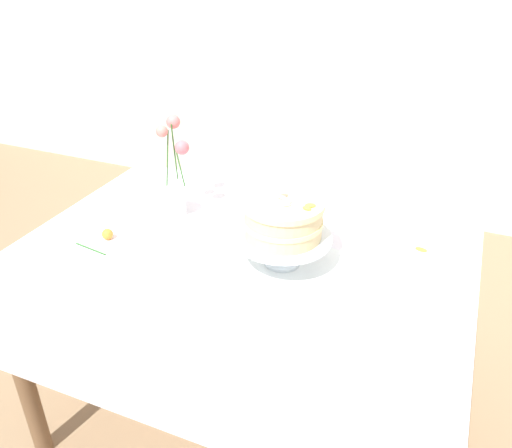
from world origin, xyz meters
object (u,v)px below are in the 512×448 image
Objects in this scene: flower_vase at (176,180)px; fallen_rose at (106,235)px; cake_stand at (282,241)px; layer_cake at (283,219)px; dining_table at (237,281)px.

flower_vase is 2.66× the size of fallen_rose.
layer_cake is (0.00, 0.00, 0.07)m from cake_stand.
layer_cake is at bearing 11.36° from cake_stand.
flower_vase is (-0.46, 0.17, 0.05)m from cake_stand.
cake_stand reaches higher than fallen_rose.
layer_cake is at bearing 7.27° from dining_table.
dining_table is 0.22m from cake_stand.
dining_table is 4.02× the size of flower_vase.
fallen_rose is at bearing -171.58° from cake_stand.
fallen_rose is (-0.58, -0.09, -0.14)m from layer_cake.
flower_vase is at bearing 159.93° from cake_stand.
cake_stand is at bearing -168.64° from layer_cake.
layer_cake reaches higher than fallen_rose.
flower_vase reaches higher than layer_cake.
cake_stand is at bearing 8.42° from fallen_rose.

